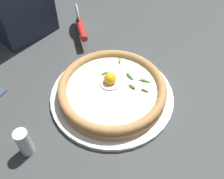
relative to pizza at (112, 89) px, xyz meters
The scene contains 5 objects.
ground_plane 0.06m from the pizza, 149.42° to the right, with size 2.40×2.40×0.03m, color #383A3A.
pizza_plate 0.03m from the pizza, 45.58° to the left, with size 0.33×0.33×0.01m, color white.
pizza is the anchor object (origin of this frame).
pizza_cutter 0.29m from the pizza, 119.19° to the right, with size 0.11×0.14×0.09m.
pepper_shaker 0.25m from the pizza, 11.13° to the right, with size 0.03×0.03×0.08m, color silver.
Camera 1 is at (0.37, 0.30, 0.55)m, focal length 41.52 mm.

